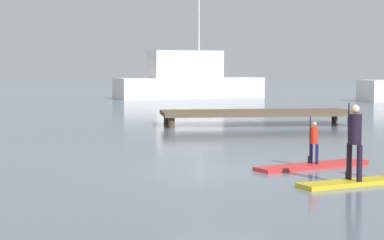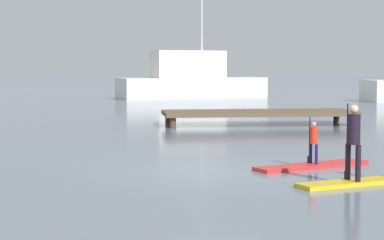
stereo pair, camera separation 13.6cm
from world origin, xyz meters
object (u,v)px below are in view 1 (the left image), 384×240
(paddleboard_near, at_px, (314,165))
(paddleboard_far, at_px, (365,181))
(paddler_child_solo, at_px, (314,140))
(paddler_adult, at_px, (355,137))
(fishing_boat_white_large, at_px, (189,81))

(paddleboard_near, xyz_separation_m, paddleboard_far, (0.42, -2.66, 0.00))
(paddleboard_near, xyz_separation_m, paddler_child_solo, (0.00, 0.01, 0.68))
(paddler_child_solo, distance_m, paddler_adult, 2.80)
(paddler_adult, distance_m, fishing_boat_white_large, 41.04)
(paddleboard_far, bearing_deg, paddler_child_solo, 98.78)
(paddleboard_far, relative_size, fishing_boat_white_large, 0.28)
(paddleboard_far, height_order, fishing_boat_white_large, fishing_boat_white_large)
(paddleboard_near, bearing_deg, paddler_child_solo, 77.30)
(paddleboard_near, distance_m, paddleboard_far, 2.69)
(paddler_child_solo, relative_size, paddler_adult, 0.71)
(paddleboard_near, distance_m, paddler_child_solo, 0.68)
(paddler_child_solo, relative_size, fishing_boat_white_large, 0.10)
(paddleboard_near, bearing_deg, fishing_boat_white_large, 88.14)
(paddler_child_solo, xyz_separation_m, paddleboard_far, (0.41, -2.67, -0.68))
(paddler_adult, xyz_separation_m, fishing_boat_white_large, (1.13, 41.02, 0.31))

